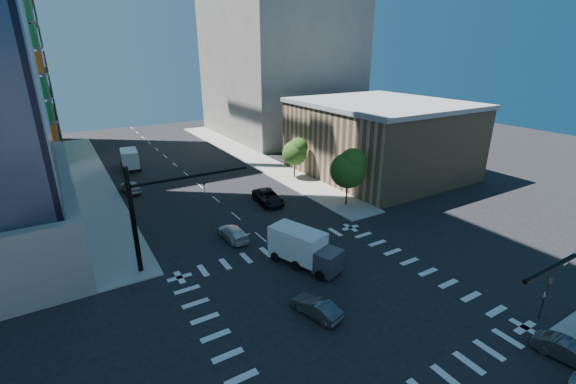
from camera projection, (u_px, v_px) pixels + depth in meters
ground at (335, 300)px, 28.56m from camera, size 160.00×160.00×0.00m
road_markings at (335, 300)px, 28.55m from camera, size 20.00×20.00×0.01m
sidewalk_ne at (250, 156)px, 66.67m from camera, size 5.00×60.00×0.15m
sidewalk_nw at (91, 180)px, 54.50m from camera, size 5.00×60.00×0.15m
commercial_building at (379, 138)px, 56.51m from camera, size 20.50×22.50×10.60m
bg_building_ne at (279, 67)px, 80.91m from camera, size 24.00×30.00×28.00m
signal_mast_nw at (152, 208)px, 30.99m from camera, size 10.20×0.40×9.00m
tree_south at (349, 168)px, 44.22m from camera, size 4.16×4.16×6.82m
tree_north at (296, 151)px, 54.22m from camera, size 3.54×3.52×5.78m
no_parking_sign at (543, 302)px, 26.07m from camera, size 0.30×0.06×2.20m
car_nb_right at (569, 352)px, 22.82m from camera, size 2.04×3.96×1.24m
car_nb_far at (268, 197)px, 46.41m from camera, size 3.14×5.77×1.53m
car_sb_near at (233, 233)px, 37.59m from camera, size 2.02×4.58×1.31m
car_sb_mid at (131, 187)px, 49.96m from camera, size 2.32×4.64×1.52m
car_sb_cross at (316, 307)px, 26.73m from camera, size 2.30×4.12×1.28m
box_truck_near at (306, 251)px, 32.65m from camera, size 4.34×6.41×3.10m
box_truck_far at (130, 160)px, 59.98m from camera, size 3.03×6.07×3.07m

